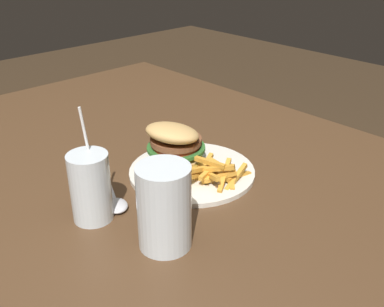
{
  "coord_description": "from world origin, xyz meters",
  "views": [
    {
      "loc": [
        -0.65,
        0.35,
        1.22
      ],
      "look_at": [
        -0.05,
        -0.22,
        0.81
      ],
      "focal_mm": 42.0,
      "sensor_mm": 36.0,
      "label": 1
    }
  ],
  "objects_px": {
    "juice_glass": "(91,190)",
    "beer_glass": "(164,210)",
    "meal_plate_near": "(184,155)",
    "spoon": "(116,204)"
  },
  "relations": [
    {
      "from": "juice_glass",
      "to": "spoon",
      "type": "xyz_separation_m",
      "value": [
        0.0,
        -0.05,
        -0.05
      ]
    },
    {
      "from": "meal_plate_near",
      "to": "juice_glass",
      "type": "bearing_deg",
      "value": 95.06
    },
    {
      "from": "juice_glass",
      "to": "spoon",
      "type": "bearing_deg",
      "value": -87.6
    },
    {
      "from": "beer_glass",
      "to": "spoon",
      "type": "xyz_separation_m",
      "value": [
        0.15,
        -0.0,
        -0.06
      ]
    },
    {
      "from": "beer_glass",
      "to": "juice_glass",
      "type": "xyz_separation_m",
      "value": [
        0.14,
        0.05,
        -0.01
      ]
    },
    {
      "from": "beer_glass",
      "to": "juice_glass",
      "type": "relative_size",
      "value": 0.7
    },
    {
      "from": "juice_glass",
      "to": "beer_glass",
      "type": "bearing_deg",
      "value": -162.62
    },
    {
      "from": "spoon",
      "to": "beer_glass",
      "type": "bearing_deg",
      "value": 22.55
    },
    {
      "from": "spoon",
      "to": "meal_plate_near",
      "type": "bearing_deg",
      "value": 119.73
    },
    {
      "from": "meal_plate_near",
      "to": "beer_glass",
      "type": "distance_m",
      "value": 0.25
    }
  ]
}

